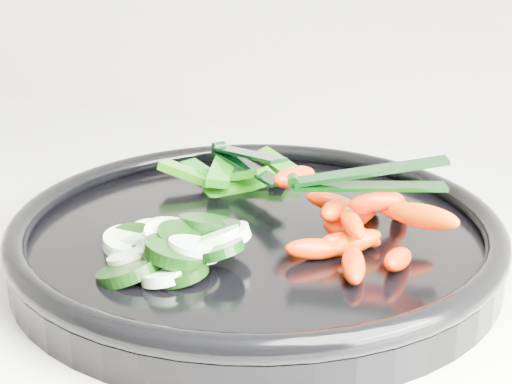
% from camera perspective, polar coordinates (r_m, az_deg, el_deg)
% --- Properties ---
extents(veggie_tray, '(0.42, 0.42, 0.04)m').
position_cam_1_polar(veggie_tray, '(0.55, 0.00, -3.38)').
color(veggie_tray, black).
rests_on(veggie_tray, counter).
extents(cucumber_pile, '(0.13, 0.13, 0.04)m').
position_cam_1_polar(cucumber_pile, '(0.51, -6.87, -4.18)').
color(cucumber_pile, black).
rests_on(cucumber_pile, veggie_tray).
extents(carrot_pile, '(0.15, 0.16, 0.05)m').
position_cam_1_polar(carrot_pile, '(0.53, 8.41, -2.23)').
color(carrot_pile, '#E95900').
rests_on(carrot_pile, veggie_tray).
extents(pepper_pile, '(0.12, 0.10, 0.04)m').
position_cam_1_polar(pepper_pile, '(0.64, -1.93, 1.36)').
color(pepper_pile, '#1D6209').
rests_on(pepper_pile, veggie_tray).
extents(tong_carrot, '(0.11, 0.06, 0.02)m').
position_cam_1_polar(tong_carrot, '(0.51, 8.69, 1.04)').
color(tong_carrot, black).
rests_on(tong_carrot, carrot_pile).
extents(tong_pepper, '(0.10, 0.07, 0.02)m').
position_cam_1_polar(tong_pepper, '(0.63, -0.89, 2.65)').
color(tong_pepper, black).
rests_on(tong_pepper, pepper_pile).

